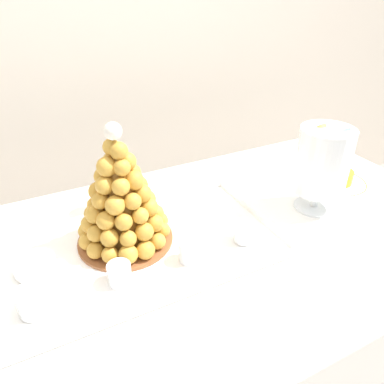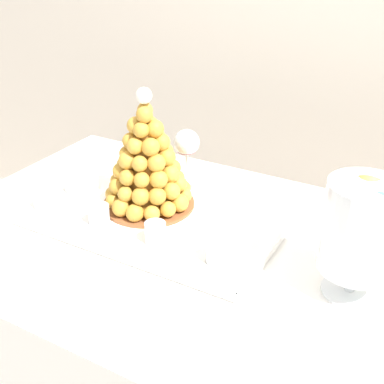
{
  "view_description": "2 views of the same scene",
  "coord_description": "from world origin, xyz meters",
  "px_view_note": "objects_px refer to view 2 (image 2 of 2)",
  "views": [
    {
      "loc": [
        -0.42,
        -0.65,
        1.36
      ],
      "look_at": [
        -0.1,
        -0.02,
        0.93
      ],
      "focal_mm": 33.71,
      "sensor_mm": 36.0,
      "label": 1
    },
    {
      "loc": [
        0.42,
        -0.87,
        1.42
      ],
      "look_at": [
        -0.04,
        -0.05,
        0.92
      ],
      "focal_mm": 46.59,
      "sensor_mm": 36.0,
      "label": 2
    }
  ],
  "objects_px": {
    "dessert_cup_mid_left": "(99,215)",
    "dessert_cup_mid_right": "(218,252)",
    "croquembouche": "(147,163)",
    "dessert_cup_left": "(46,197)",
    "macaron_goblet": "(360,229)",
    "creme_brulee_ramekin": "(82,183)",
    "wine_glass": "(187,145)",
    "dessert_cup_centre": "(155,233)",
    "serving_tray": "(146,217)"
  },
  "relations": [
    {
      "from": "creme_brulee_ramekin",
      "to": "macaron_goblet",
      "type": "bearing_deg",
      "value": -5.98
    },
    {
      "from": "dessert_cup_centre",
      "to": "creme_brulee_ramekin",
      "type": "bearing_deg",
      "value": 158.61
    },
    {
      "from": "dessert_cup_centre",
      "to": "wine_glass",
      "type": "relative_size",
      "value": 0.3
    },
    {
      "from": "dessert_cup_mid_left",
      "to": "dessert_cup_centre",
      "type": "bearing_deg",
      "value": -1.43
    },
    {
      "from": "dessert_cup_centre",
      "to": "wine_glass",
      "type": "bearing_deg",
      "value": 106.18
    },
    {
      "from": "serving_tray",
      "to": "dessert_cup_left",
      "type": "height_order",
      "value": "dessert_cup_left"
    },
    {
      "from": "dessert_cup_mid_right",
      "to": "dessert_cup_mid_left",
      "type": "bearing_deg",
      "value": -179.9
    },
    {
      "from": "dessert_cup_centre",
      "to": "wine_glass",
      "type": "height_order",
      "value": "wine_glass"
    },
    {
      "from": "dessert_cup_left",
      "to": "dessert_cup_centre",
      "type": "bearing_deg",
      "value": -0.81
    },
    {
      "from": "macaron_goblet",
      "to": "creme_brulee_ramekin",
      "type": "bearing_deg",
      "value": 174.02
    },
    {
      "from": "serving_tray",
      "to": "creme_brulee_ramekin",
      "type": "relative_size",
      "value": 7.32
    },
    {
      "from": "wine_glass",
      "to": "croquembouche",
      "type": "bearing_deg",
      "value": -99.15
    },
    {
      "from": "croquembouche",
      "to": "macaron_goblet",
      "type": "height_order",
      "value": "croquembouche"
    },
    {
      "from": "dessert_cup_centre",
      "to": "dessert_cup_mid_right",
      "type": "relative_size",
      "value": 0.98
    },
    {
      "from": "dessert_cup_centre",
      "to": "macaron_goblet",
      "type": "distance_m",
      "value": 0.45
    },
    {
      "from": "croquembouche",
      "to": "macaron_goblet",
      "type": "xyz_separation_m",
      "value": [
        0.55,
        -0.09,
        0.02
      ]
    },
    {
      "from": "creme_brulee_ramekin",
      "to": "macaron_goblet",
      "type": "height_order",
      "value": "macaron_goblet"
    },
    {
      "from": "dessert_cup_mid_right",
      "to": "creme_brulee_ramekin",
      "type": "relative_size",
      "value": 0.56
    },
    {
      "from": "dessert_cup_left",
      "to": "wine_glass",
      "type": "height_order",
      "value": "wine_glass"
    },
    {
      "from": "wine_glass",
      "to": "dessert_cup_mid_left",
      "type": "bearing_deg",
      "value": -105.61
    },
    {
      "from": "croquembouche",
      "to": "dessert_cup_left",
      "type": "bearing_deg",
      "value": -149.84
    },
    {
      "from": "dessert_cup_mid_left",
      "to": "dessert_cup_centre",
      "type": "xyz_separation_m",
      "value": [
        0.17,
        -0.0,
        0.0
      ]
    },
    {
      "from": "croquembouche",
      "to": "dessert_cup_left",
      "type": "height_order",
      "value": "croquembouche"
    },
    {
      "from": "dessert_cup_left",
      "to": "dessert_cup_mid_right",
      "type": "bearing_deg",
      "value": -0.02
    },
    {
      "from": "dessert_cup_left",
      "to": "macaron_goblet",
      "type": "bearing_deg",
      "value": 3.26
    },
    {
      "from": "croquembouche",
      "to": "creme_brulee_ramekin",
      "type": "distance_m",
      "value": 0.24
    },
    {
      "from": "croquembouche",
      "to": "dessert_cup_centre",
      "type": "xyz_separation_m",
      "value": [
        0.11,
        -0.14,
        -0.1
      ]
    },
    {
      "from": "dessert_cup_mid_right",
      "to": "wine_glass",
      "type": "relative_size",
      "value": 0.31
    },
    {
      "from": "dessert_cup_left",
      "to": "dessert_cup_mid_right",
      "type": "relative_size",
      "value": 1.2
    },
    {
      "from": "dessert_cup_left",
      "to": "creme_brulee_ramekin",
      "type": "height_order",
      "value": "dessert_cup_left"
    },
    {
      "from": "dessert_cup_mid_left",
      "to": "dessert_cup_mid_right",
      "type": "distance_m",
      "value": 0.33
    },
    {
      "from": "serving_tray",
      "to": "dessert_cup_centre",
      "type": "xyz_separation_m",
      "value": [
        0.09,
        -0.09,
        0.03
      ]
    },
    {
      "from": "creme_brulee_ramekin",
      "to": "croquembouche",
      "type": "bearing_deg",
      "value": 2.76
    },
    {
      "from": "croquembouche",
      "to": "wine_glass",
      "type": "distance_m",
      "value": 0.16
    },
    {
      "from": "dessert_cup_mid_left",
      "to": "wine_glass",
      "type": "height_order",
      "value": "wine_glass"
    },
    {
      "from": "serving_tray",
      "to": "croquembouche",
      "type": "xyz_separation_m",
      "value": [
        -0.02,
        0.05,
        0.12
      ]
    },
    {
      "from": "dessert_cup_left",
      "to": "wine_glass",
      "type": "xyz_separation_m",
      "value": [
        0.26,
        0.29,
        0.1
      ]
    },
    {
      "from": "croquembouche",
      "to": "dessert_cup_mid_left",
      "type": "distance_m",
      "value": 0.18
    },
    {
      "from": "dessert_cup_centre",
      "to": "creme_brulee_ramekin",
      "type": "distance_m",
      "value": 0.36
    },
    {
      "from": "dessert_cup_mid_right",
      "to": "creme_brulee_ramekin",
      "type": "distance_m",
      "value": 0.5
    },
    {
      "from": "dessert_cup_mid_right",
      "to": "wine_glass",
      "type": "bearing_deg",
      "value": 129.96
    },
    {
      "from": "dessert_cup_mid_right",
      "to": "croquembouche",
      "type": "bearing_deg",
      "value": 153.38
    },
    {
      "from": "creme_brulee_ramekin",
      "to": "wine_glass",
      "type": "bearing_deg",
      "value": 34.39
    },
    {
      "from": "dessert_cup_mid_left",
      "to": "creme_brulee_ramekin",
      "type": "bearing_deg",
      "value": 142.41
    },
    {
      "from": "dessert_cup_centre",
      "to": "macaron_goblet",
      "type": "bearing_deg",
      "value": 6.47
    },
    {
      "from": "creme_brulee_ramekin",
      "to": "dessert_cup_mid_right",
      "type": "bearing_deg",
      "value": -14.3
    },
    {
      "from": "macaron_goblet",
      "to": "dessert_cup_centre",
      "type": "bearing_deg",
      "value": -173.53
    },
    {
      "from": "dessert_cup_left",
      "to": "dessert_cup_mid_left",
      "type": "relative_size",
      "value": 1.21
    },
    {
      "from": "dessert_cup_mid_right",
      "to": "macaron_goblet",
      "type": "height_order",
      "value": "macaron_goblet"
    },
    {
      "from": "croquembouche",
      "to": "dessert_cup_mid_right",
      "type": "xyz_separation_m",
      "value": [
        0.27,
        -0.14,
        -0.1
      ]
    }
  ]
}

